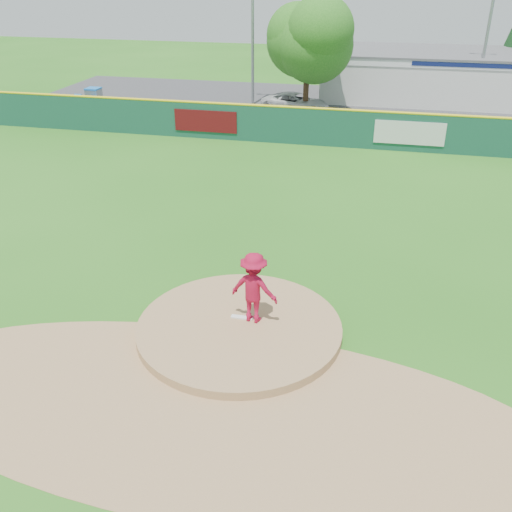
% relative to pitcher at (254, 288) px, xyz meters
% --- Properties ---
extents(ground, '(120.00, 120.00, 0.00)m').
position_rel_pitcher_xyz_m(ground, '(-0.33, -0.30, -1.25)').
color(ground, '#286B19').
rests_on(ground, ground).
extents(pitchers_mound, '(5.50, 5.50, 0.50)m').
position_rel_pitcher_xyz_m(pitchers_mound, '(-0.33, -0.30, -1.25)').
color(pitchers_mound, '#9E774C').
rests_on(pitchers_mound, ground).
extents(pitching_rubber, '(0.60, 0.15, 0.04)m').
position_rel_pitcher_xyz_m(pitching_rubber, '(-0.33, -0.00, -0.98)').
color(pitching_rubber, white).
rests_on(pitching_rubber, pitchers_mound).
extents(infield_dirt_arc, '(15.40, 15.40, 0.01)m').
position_rel_pitcher_xyz_m(infield_dirt_arc, '(-0.33, -3.30, -1.24)').
color(infield_dirt_arc, '#9E774C').
rests_on(infield_dirt_arc, ground).
extents(parking_lot, '(44.00, 16.00, 0.02)m').
position_rel_pitcher_xyz_m(parking_lot, '(-0.33, 26.70, -1.24)').
color(parking_lot, '#38383A').
rests_on(parking_lot, ground).
extents(pitcher, '(1.40, 0.95, 2.00)m').
position_rel_pitcher_xyz_m(pitcher, '(0.00, 0.00, 0.00)').
color(pitcher, maroon).
rests_on(pitcher, pitchers_mound).
extents(van, '(4.84, 3.20, 1.24)m').
position_rel_pitcher_xyz_m(van, '(-3.03, 25.03, -0.61)').
color(van, silver).
rests_on(van, parking_lot).
extents(pool_building_grp, '(15.20, 8.20, 3.31)m').
position_rel_pitcher_xyz_m(pool_building_grp, '(5.67, 31.69, 0.42)').
color(pool_building_grp, silver).
rests_on(pool_building_grp, ground).
extents(fence_banners, '(14.67, 0.04, 1.20)m').
position_rel_pitcher_xyz_m(fence_banners, '(-1.36, 17.62, -0.25)').
color(fence_banners, '#550C0F').
rests_on(fence_banners, ground).
extents(playground_slide, '(0.90, 2.55, 1.41)m').
position_rel_pitcher_xyz_m(playground_slide, '(-16.47, 22.93, -0.54)').
color(playground_slide, blue).
rests_on(playground_slide, ground).
extents(outfield_fence, '(40.00, 0.14, 2.07)m').
position_rel_pitcher_xyz_m(outfield_fence, '(-0.33, 17.70, -0.16)').
color(outfield_fence, '#154536').
rests_on(outfield_fence, ground).
extents(deciduous_tree, '(5.60, 5.60, 7.36)m').
position_rel_pitcher_xyz_m(deciduous_tree, '(-2.33, 24.70, 3.31)').
color(deciduous_tree, '#382314').
rests_on(deciduous_tree, ground).
extents(light_pole_left, '(1.75, 0.25, 11.00)m').
position_rel_pitcher_xyz_m(light_pole_left, '(-6.33, 26.70, 4.80)').
color(light_pole_left, gray).
rests_on(light_pole_left, ground).
extents(light_pole_right, '(1.75, 0.25, 10.00)m').
position_rel_pitcher_xyz_m(light_pole_right, '(8.67, 28.70, 4.29)').
color(light_pole_right, gray).
rests_on(light_pole_right, ground).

